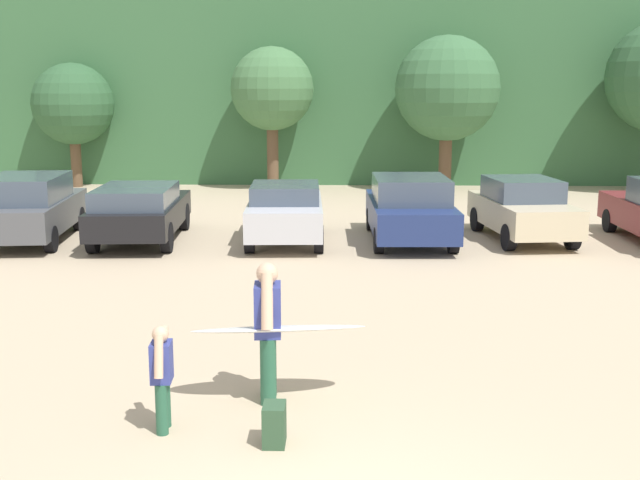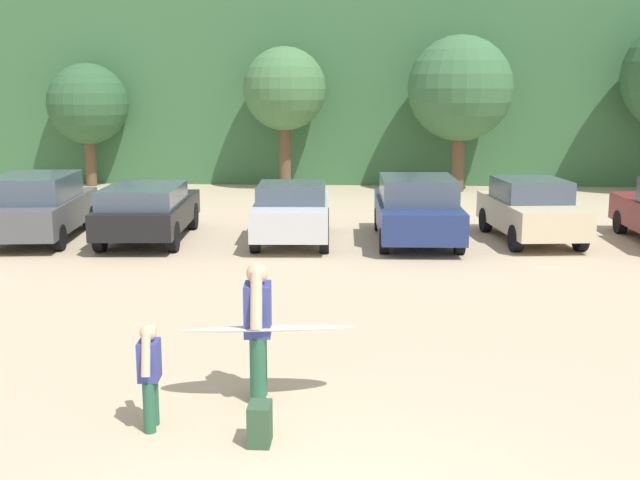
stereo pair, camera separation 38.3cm
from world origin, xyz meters
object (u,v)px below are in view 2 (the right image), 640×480
parked_car_black (148,209)px  person_child (150,370)px  parked_car_navy (417,209)px  surfboard_white (269,328)px  backpack_dropped (260,424)px  parked_car_dark_gray (38,206)px  person_adult (258,323)px  parked_car_silver (292,211)px  parked_car_champagne (531,209)px

parked_car_black → person_child: size_ratio=3.89×
parked_car_navy → person_child: (-3.66, -11.26, -0.15)m
person_child → surfboard_white: size_ratio=0.55×
backpack_dropped → surfboard_white: bearing=92.1°
parked_car_dark_gray → parked_car_black: (2.76, 0.03, -0.07)m
parked_car_dark_gray → person_adult: bearing=-151.8°
parked_car_silver → backpack_dropped: bearing=-179.2°
parked_car_dark_gray → parked_car_navy: parked_car_dark_gray is taller
parked_car_navy → parked_car_dark_gray: bearing=90.1°
backpack_dropped → parked_car_black: bearing=110.7°
parked_car_black → parked_car_navy: parked_car_navy is taller
parked_car_black → parked_car_silver: bearing=-92.7°
parked_car_navy → person_adult: 10.65m
person_adult → parked_car_dark_gray: bearing=-59.7°
parked_car_dark_gray → parked_car_navy: bearing=-94.5°
parked_car_champagne → parked_car_dark_gray: bearing=86.1°
parked_car_black → person_adult: size_ratio=2.73×
parked_car_silver → surfboard_white: bearing=-179.0°
parked_car_black → backpack_dropped: bearing=-163.0°
parked_car_silver → parked_car_navy: (3.07, 0.18, 0.06)m
parked_car_dark_gray → parked_car_silver: (6.36, 0.09, -0.09)m
parked_car_champagne → person_child: bearing=143.9°
parked_car_dark_gray → backpack_dropped: bearing=-154.2°
parked_car_navy → backpack_dropped: 11.84m
parked_car_black → parked_car_silver: size_ratio=1.13×
person_adult → person_child: 1.46m
person_adult → surfboard_white: bearing=-164.3°
parked_car_silver → surfboard_white: 10.13m
parked_car_black → person_child: bearing=-168.3°
parked_car_dark_gray → parked_car_champagne: parked_car_dark_gray is taller
parked_car_black → person_adult: (4.11, -10.09, 0.18)m
parked_car_silver → person_adult: (0.51, -10.15, 0.20)m
parked_car_dark_gray → person_adult: size_ratio=2.72×
parked_car_silver → person_child: (-0.58, -11.08, -0.09)m
parked_car_champagne → surfboard_white: (-5.29, -10.63, 0.10)m
person_adult → parked_car_silver: bearing=-91.1°
parked_car_black → person_adult: bearing=-161.5°
parked_car_dark_gray → parked_car_black: parked_car_dark_gray is taller
parked_car_black → backpack_dropped: 12.13m
parked_car_dark_gray → person_child: size_ratio=3.87×
person_adult → backpack_dropped: (0.17, -1.25, -0.75)m
parked_car_dark_gray → parked_car_black: 2.76m
parked_car_dark_gray → backpack_dropped: 13.34m
parked_car_champagne → person_child: size_ratio=3.45×
parked_car_champagne → person_child: parked_car_champagne is taller
surfboard_white → parked_car_black: bearing=-74.7°
parked_car_silver → person_child: bearing=174.4°
parked_car_silver → parked_car_navy: 3.08m
parked_car_champagne → backpack_dropped: bearing=149.5°
parked_car_black → person_child: 11.42m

